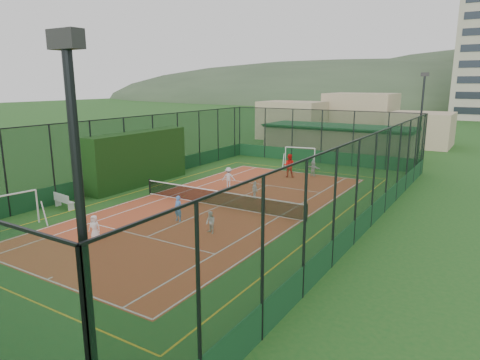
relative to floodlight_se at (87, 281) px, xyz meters
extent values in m
plane|color=#1E571E|center=(-8.60, 16.60, -4.12)|extent=(300.00, 300.00, 0.00)
cube|color=#B94329|center=(-8.60, 16.60, -4.12)|extent=(11.17, 23.97, 0.01)
cube|color=black|center=(-16.90, 18.24, -2.15)|extent=(1.35, 9.02, 3.95)
imported|color=white|center=(-10.56, 8.70, -3.52)|extent=(0.68, 0.57, 1.19)
imported|color=#4C88D7|center=(-8.89, 13.01, -3.41)|extent=(0.55, 0.39, 1.42)
imported|color=white|center=(-6.23, 12.33, -3.55)|extent=(0.67, 0.61, 1.14)
imported|color=silver|center=(-10.77, 20.97, -3.38)|extent=(1.10, 0.92, 1.47)
imported|color=white|center=(-7.58, 19.23, -3.53)|extent=(0.73, 0.62, 1.17)
imported|color=silver|center=(-7.02, 27.85, -3.49)|extent=(1.22, 0.70, 1.25)
imported|color=red|center=(-8.51, 26.43, -3.17)|extent=(1.08, 0.94, 1.89)
sphere|color=#CCE033|center=(-7.79, 17.21, -4.08)|extent=(0.07, 0.07, 0.07)
sphere|color=#CCE033|center=(-5.54, 17.26, -4.08)|extent=(0.07, 0.07, 0.07)
sphere|color=#CCE033|center=(-7.41, 17.14, -4.08)|extent=(0.07, 0.07, 0.07)
sphere|color=#CCE033|center=(-5.55, 17.51, -4.08)|extent=(0.07, 0.07, 0.07)
sphere|color=#CCE033|center=(-11.91, 17.23, -4.08)|extent=(0.07, 0.07, 0.07)
camera|label=1|loc=(5.79, -4.38, 3.33)|focal=32.00mm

